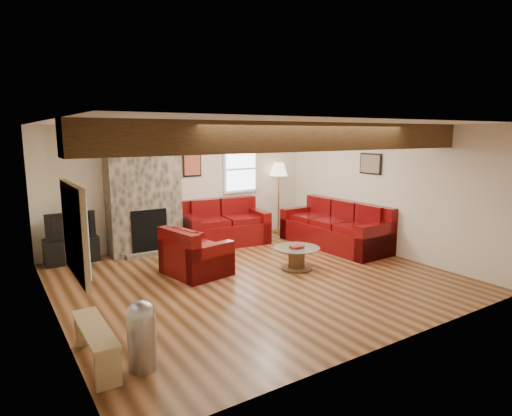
{
  "coord_description": "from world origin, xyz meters",
  "views": [
    {
      "loc": [
        -3.65,
        -5.71,
        2.35
      ],
      "look_at": [
        0.28,
        0.4,
        1.08
      ],
      "focal_mm": 30.0,
      "sensor_mm": 36.0,
      "label": 1
    }
  ],
  "objects_px": {
    "tv_cabinet": "(72,250)",
    "sofa_three": "(335,225)",
    "loveseat": "(225,222)",
    "floor_lamp": "(279,173)",
    "armchair_red": "(196,251)",
    "coffee_table": "(297,258)",
    "television": "(70,225)"
  },
  "relations": [
    {
      "from": "tv_cabinet",
      "to": "sofa_three",
      "type": "bearing_deg",
      "value": -19.94
    },
    {
      "from": "loveseat",
      "to": "floor_lamp",
      "type": "bearing_deg",
      "value": 16.42
    },
    {
      "from": "loveseat",
      "to": "armchair_red",
      "type": "height_order",
      "value": "loveseat"
    },
    {
      "from": "loveseat",
      "to": "tv_cabinet",
      "type": "xyz_separation_m",
      "value": [
        -3.05,
        0.3,
        -0.24
      ]
    },
    {
      "from": "armchair_red",
      "to": "coffee_table",
      "type": "xyz_separation_m",
      "value": [
        1.58,
        -0.73,
        -0.21
      ]
    },
    {
      "from": "coffee_table",
      "to": "floor_lamp",
      "type": "relative_size",
      "value": 0.48
    },
    {
      "from": "tv_cabinet",
      "to": "television",
      "type": "bearing_deg",
      "value": 0.0
    },
    {
      "from": "loveseat",
      "to": "television",
      "type": "distance_m",
      "value": 3.07
    },
    {
      "from": "armchair_red",
      "to": "television",
      "type": "distance_m",
      "value": 2.49
    },
    {
      "from": "floor_lamp",
      "to": "coffee_table",
      "type": "bearing_deg",
      "value": -119.42
    },
    {
      "from": "floor_lamp",
      "to": "loveseat",
      "type": "bearing_deg",
      "value": -170.59
    },
    {
      "from": "floor_lamp",
      "to": "sofa_three",
      "type": "bearing_deg",
      "value": -83.31
    },
    {
      "from": "coffee_table",
      "to": "loveseat",
      "type": "bearing_deg",
      "value": 94.9
    },
    {
      "from": "sofa_three",
      "to": "tv_cabinet",
      "type": "bearing_deg",
      "value": -112.08
    },
    {
      "from": "sofa_three",
      "to": "television",
      "type": "bearing_deg",
      "value": -112.08
    },
    {
      "from": "television",
      "to": "floor_lamp",
      "type": "distance_m",
      "value": 4.72
    },
    {
      "from": "coffee_table",
      "to": "tv_cabinet",
      "type": "xyz_separation_m",
      "value": [
        -3.24,
        2.56,
        0.04
      ]
    },
    {
      "from": "tv_cabinet",
      "to": "coffee_table",
      "type": "bearing_deg",
      "value": -38.29
    },
    {
      "from": "floor_lamp",
      "to": "armchair_red",
      "type": "bearing_deg",
      "value": -149.09
    },
    {
      "from": "tv_cabinet",
      "to": "loveseat",
      "type": "bearing_deg",
      "value": -5.63
    },
    {
      "from": "sofa_three",
      "to": "tv_cabinet",
      "type": "relative_size",
      "value": 2.6
    },
    {
      "from": "television",
      "to": "armchair_red",
      "type": "bearing_deg",
      "value": -47.75
    },
    {
      "from": "loveseat",
      "to": "coffee_table",
      "type": "distance_m",
      "value": 2.28
    },
    {
      "from": "sofa_three",
      "to": "floor_lamp",
      "type": "xyz_separation_m",
      "value": [
        -0.2,
        1.73,
        0.96
      ]
    },
    {
      "from": "sofa_three",
      "to": "coffee_table",
      "type": "height_order",
      "value": "sofa_three"
    },
    {
      "from": "floor_lamp",
      "to": "tv_cabinet",
      "type": "bearing_deg",
      "value": 179.61
    },
    {
      "from": "loveseat",
      "to": "coffee_table",
      "type": "bearing_deg",
      "value": -78.09
    },
    {
      "from": "sofa_three",
      "to": "loveseat",
      "type": "bearing_deg",
      "value": -130.96
    },
    {
      "from": "sofa_three",
      "to": "tv_cabinet",
      "type": "distance_m",
      "value": 5.18
    },
    {
      "from": "loveseat",
      "to": "armchair_red",
      "type": "xyz_separation_m",
      "value": [
        -1.38,
        -1.53,
        -0.07
      ]
    },
    {
      "from": "coffee_table",
      "to": "tv_cabinet",
      "type": "distance_m",
      "value": 4.13
    },
    {
      "from": "sofa_three",
      "to": "tv_cabinet",
      "type": "xyz_separation_m",
      "value": [
        -4.87,
        1.76,
        -0.23
      ]
    }
  ]
}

